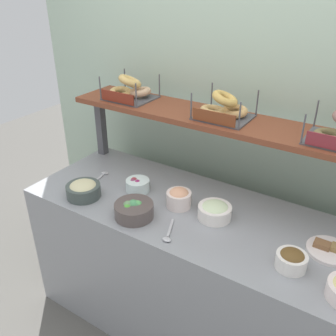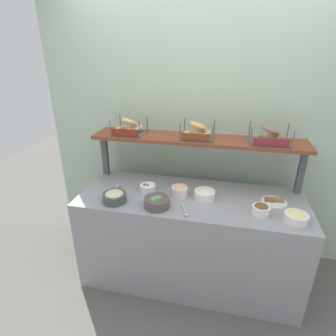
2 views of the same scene
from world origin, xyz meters
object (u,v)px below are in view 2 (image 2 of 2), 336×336
bowl_beet_salad (148,188)px  serving_plate_white (274,202)px  bowl_scallion_spread (205,194)px  serving_spoon_by_edge (185,212)px  bowl_chocolate_spread (261,209)px  bagel_basket_plain (129,128)px  bowl_lox_spread (180,190)px  bagel_basket_poppy (269,137)px  bowl_tuna_salad (114,197)px  bagel_basket_sesame (197,132)px  bowl_egg_salad (296,217)px  serving_spoon_near_plate (117,188)px  bowl_veggie_mix (157,202)px

bowl_beet_salad → serving_plate_white: 1.04m
bowl_scallion_spread → serving_spoon_by_edge: size_ratio=1.02×
bowl_chocolate_spread → bowl_beet_salad: bearing=170.6°
bagel_basket_plain → bowl_lox_spread: bearing=-28.0°
bowl_beet_salad → bagel_basket_poppy: bagel_basket_poppy is taller
bowl_chocolate_spread → bowl_lox_spread: bearing=167.5°
bagel_basket_plain → serving_plate_white: bearing=-10.0°
bagel_basket_poppy → bowl_tuna_salad: bearing=-158.0°
bowl_beet_salad → bagel_basket_sesame: 0.64m
bowl_tuna_salad → bowl_egg_salad: bearing=0.5°
bowl_beet_salad → bowl_egg_salad: bowl_egg_salad is taller
bowl_beet_salad → bowl_tuna_salad: size_ratio=0.71×
serving_plate_white → bowl_lox_spread: bearing=-176.2°
bowl_chocolate_spread → bowl_scallion_spread: (-0.43, 0.15, 0.00)m
serving_spoon_near_plate → bowl_veggie_mix: bearing=-27.6°
bowl_tuna_salad → serving_spoon_near_plate: size_ratio=1.08×
serving_spoon_by_edge → bagel_basket_sesame: size_ratio=0.58×
bowl_lox_spread → bagel_basket_plain: 0.72m
serving_spoon_near_plate → bagel_basket_sesame: bearing=21.8°
bowl_beet_salad → bowl_scallion_spread: size_ratio=0.79×
bowl_egg_salad → bagel_basket_sesame: 1.00m
bowl_tuna_salad → serving_plate_white: 1.28m
bowl_veggie_mix → bowl_lox_spread: bearing=55.2°
serving_plate_white → bagel_basket_sesame: 0.84m
serving_spoon_by_edge → bagel_basket_plain: size_ratio=0.60×
bowl_scallion_spread → bagel_basket_poppy: bagel_basket_poppy is taller
bowl_beet_salad → bagel_basket_poppy: 1.09m
bowl_chocolate_spread → bowl_beet_salad: (-0.92, 0.15, -0.01)m
bowl_tuna_salad → bagel_basket_plain: bagel_basket_plain is taller
serving_plate_white → bagel_basket_sesame: bearing=161.2°
serving_spoon_by_edge → bowl_lox_spread: bearing=110.2°
bowl_scallion_spread → bowl_egg_salad: bowl_scallion_spread is taller
bowl_egg_salad → serving_plate_white: 0.27m
bowl_tuna_salad → bowl_veggie_mix: bearing=-0.2°
bagel_basket_plain → bagel_basket_sesame: bearing=0.2°
bowl_tuna_salad → serving_spoon_near_plate: bowl_tuna_salad is taller
bowl_beet_salad → bowl_scallion_spread: (0.49, -0.01, 0.01)m
bowl_tuna_salad → bowl_egg_salad: (1.36, 0.01, -0.00)m
bowl_veggie_mix → bagel_basket_poppy: 1.04m
bowl_egg_salad → serving_spoon_near_plate: (-1.43, 0.21, -0.03)m
serving_spoon_near_plate → bagel_basket_poppy: 1.35m
serving_plate_white → bagel_basket_poppy: bearing=109.3°
bowl_tuna_salad → bowl_egg_salad: 1.36m
bowl_veggie_mix → bagel_basket_plain: bagel_basket_plain is taller
bowl_scallion_spread → serving_spoon_near_plate: 0.77m
bowl_tuna_salad → bowl_veggie_mix: 0.35m
bowl_lox_spread → bagel_basket_plain: bagel_basket_plain is taller
bagel_basket_plain → bagel_basket_sesame: bagel_basket_plain is taller
bagel_basket_poppy → serving_plate_white: bearing=-70.7°
bowl_veggie_mix → bowl_beet_salad: bearing=122.4°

